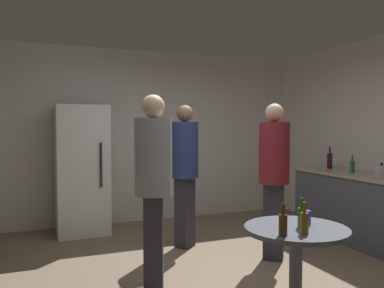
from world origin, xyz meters
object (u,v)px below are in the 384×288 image
at_px(beer_bottle_on_counter, 352,166).
at_px(person_in_maroon_shirt, 274,168).
at_px(beer_bottle_amber, 304,222).
at_px(plastic_cup_blue, 306,217).
at_px(beer_bottle_green, 302,217).
at_px(kettle, 382,171).
at_px(foreground_table, 296,241).
at_px(refrigerator, 82,170).
at_px(wine_bottle_on_counter, 330,160).
at_px(person_in_navy_shirt, 185,164).
at_px(beer_bottle_brown, 283,224).
at_px(person_in_gray_shirt, 153,176).

bearing_deg(beer_bottle_on_counter, person_in_maroon_shirt, -169.30).
relative_size(beer_bottle_amber, plastic_cup_blue, 2.09).
xyz_separation_m(beer_bottle_green, plastic_cup_blue, (0.09, 0.07, -0.03)).
height_order(kettle, plastic_cup_blue, kettle).
relative_size(kettle, person_in_maroon_shirt, 0.14).
bearing_deg(foreground_table, refrigerator, 111.13).
height_order(refrigerator, wine_bottle_on_counter, refrigerator).
height_order(refrigerator, plastic_cup_blue, refrigerator).
relative_size(kettle, wine_bottle_on_counter, 0.79).
height_order(beer_bottle_green, person_in_navy_shirt, person_in_navy_shirt).
xyz_separation_m(beer_bottle_on_counter, beer_bottle_brown, (-2.25, -1.68, -0.17)).
height_order(foreground_table, beer_bottle_green, beer_bottle_green).
bearing_deg(refrigerator, person_in_navy_shirt, -45.42).
xyz_separation_m(foreground_table, person_in_maroon_shirt, (0.64, 1.27, 0.41)).
relative_size(beer_bottle_on_counter, person_in_gray_shirt, 0.13).
xyz_separation_m(refrigerator, wine_bottle_on_counter, (3.33, -1.19, 0.12)).
distance_m(wine_bottle_on_counter, beer_bottle_green, 2.90).
height_order(beer_bottle_amber, person_in_navy_shirt, person_in_navy_shirt).
bearing_deg(beer_bottle_brown, kettle, 28.05).
relative_size(wine_bottle_on_counter, beer_bottle_green, 1.35).
relative_size(refrigerator, beer_bottle_brown, 7.83).
bearing_deg(wine_bottle_on_counter, person_in_gray_shirt, -160.00).
bearing_deg(plastic_cup_blue, wine_bottle_on_counter, 45.28).
distance_m(beer_bottle_green, person_in_gray_shirt, 1.35).
height_order(refrigerator, foreground_table, refrigerator).
height_order(beer_bottle_brown, person_in_maroon_shirt, person_in_maroon_shirt).
relative_size(refrigerator, plastic_cup_blue, 16.36).
xyz_separation_m(beer_bottle_amber, person_in_navy_shirt, (-0.07, 2.25, 0.22)).
xyz_separation_m(person_in_maroon_shirt, person_in_gray_shirt, (-1.50, -0.31, 0.02)).
height_order(wine_bottle_on_counter, beer_bottle_brown, wine_bottle_on_counter).
relative_size(refrigerator, beer_bottle_amber, 7.83).
xyz_separation_m(foreground_table, beer_bottle_brown, (-0.23, -0.16, 0.19)).
distance_m(kettle, beer_bottle_green, 2.24).
bearing_deg(plastic_cup_blue, kettle, 27.72).
height_order(refrigerator, beer_bottle_brown, refrigerator).
xyz_separation_m(refrigerator, foreground_table, (1.24, -3.21, -0.27)).
bearing_deg(plastic_cup_blue, refrigerator, 113.33).
xyz_separation_m(refrigerator, person_in_maroon_shirt, (1.88, -1.95, 0.14)).
relative_size(beer_bottle_on_counter, person_in_navy_shirt, 0.13).
height_order(beer_bottle_amber, plastic_cup_blue, beer_bottle_amber).
bearing_deg(beer_bottle_brown, refrigerator, 106.73).
xyz_separation_m(beer_bottle_on_counter, plastic_cup_blue, (-1.90, -1.48, -0.19)).
bearing_deg(beer_bottle_brown, person_in_gray_shirt, 119.70).
bearing_deg(beer_bottle_on_counter, beer_bottle_green, -142.08).
relative_size(wine_bottle_on_counter, plastic_cup_blue, 2.82).
relative_size(foreground_table, person_in_navy_shirt, 0.45).
bearing_deg(beer_bottle_amber, wine_bottle_on_counter, 45.73).
xyz_separation_m(beer_bottle_amber, beer_bottle_green, (0.09, 0.15, 0.00)).
height_order(wine_bottle_on_counter, beer_bottle_amber, wine_bottle_on_counter).
bearing_deg(wine_bottle_on_counter, plastic_cup_blue, -134.72).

